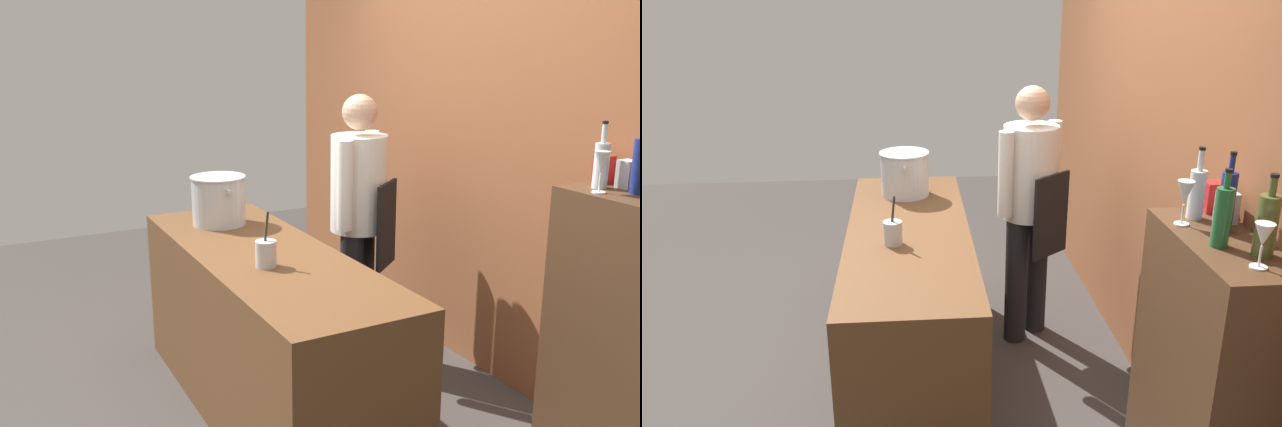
% 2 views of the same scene
% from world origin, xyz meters
% --- Properties ---
extents(ground_plane, '(8.00, 8.00, 0.00)m').
position_xyz_m(ground_plane, '(0.00, 0.00, 0.00)').
color(ground_plane, '#383330').
extents(brick_back_panel, '(4.40, 0.10, 3.00)m').
position_xyz_m(brick_back_panel, '(0.00, 1.40, 1.50)').
color(brick_back_panel, brown).
rests_on(brick_back_panel, ground_plane).
extents(prep_counter, '(2.09, 0.70, 0.90)m').
position_xyz_m(prep_counter, '(0.00, 0.00, 0.45)').
color(prep_counter, brown).
rests_on(prep_counter, ground_plane).
extents(bar_cabinet, '(0.76, 0.32, 1.33)m').
position_xyz_m(bar_cabinet, '(1.30, 1.19, 0.66)').
color(bar_cabinet, '#472D1C').
rests_on(bar_cabinet, ground_plane).
extents(chef, '(0.42, 0.45, 1.66)m').
position_xyz_m(chef, '(-0.33, 0.76, 0.96)').
color(chef, black).
rests_on(chef, ground_plane).
extents(stockpot_large, '(0.39, 0.33, 0.29)m').
position_xyz_m(stockpot_large, '(-0.65, -0.01, 1.05)').
color(stockpot_large, '#B7BABF').
rests_on(stockpot_large, prep_counter).
extents(utensil_crock, '(0.10, 0.10, 0.27)m').
position_xyz_m(utensil_crock, '(0.20, -0.08, 0.97)').
color(utensil_crock, '#B7BABF').
rests_on(utensil_crock, prep_counter).
extents(wine_bottle_cobalt, '(0.06, 0.06, 0.32)m').
position_xyz_m(wine_bottle_cobalt, '(1.21, 1.23, 1.45)').
color(wine_bottle_cobalt, navy).
rests_on(wine_bottle_cobalt, bar_cabinet).
extents(wine_bottle_clear, '(0.07, 0.07, 0.30)m').
position_xyz_m(wine_bottle_clear, '(1.05, 1.18, 1.44)').
color(wine_bottle_clear, silver).
rests_on(wine_bottle_clear, bar_cabinet).
extents(wine_glass_wide, '(0.07, 0.07, 0.18)m').
position_xyz_m(wine_glass_wide, '(1.12, 1.10, 1.45)').
color(wine_glass_wide, silver).
rests_on(wine_glass_wide, bar_cabinet).
extents(spice_tin_silver, '(0.07, 0.07, 0.13)m').
position_xyz_m(spice_tin_silver, '(1.11, 1.28, 1.39)').
color(spice_tin_silver, '#B2B2B7').
rests_on(spice_tin_silver, bar_cabinet).
extents(spice_tin_red, '(0.07, 0.07, 0.13)m').
position_xyz_m(spice_tin_red, '(0.98, 1.28, 1.39)').
color(spice_tin_red, red).
rests_on(spice_tin_red, bar_cabinet).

